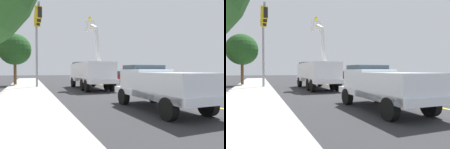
# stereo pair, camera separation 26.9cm
# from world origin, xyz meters

# --- Properties ---
(ground) EXTENTS (120.00, 120.00, 0.00)m
(ground) POSITION_xyz_m (0.00, 0.00, 0.00)
(ground) COLOR #2D2D30
(sidewalk_far_side) EXTENTS (59.87, 12.47, 0.12)m
(sidewalk_far_side) POSITION_xyz_m (-1.29, 8.59, 0.06)
(sidewalk_far_side) COLOR #9E9E99
(sidewalk_far_side) RESTS_ON ground
(lane_centre_stripe) EXTENTS (49.47, 7.58, 0.01)m
(lane_centre_stripe) POSITION_xyz_m (0.00, 0.00, 0.00)
(lane_centre_stripe) COLOR yellow
(lane_centre_stripe) RESTS_ON ground
(utility_bucket_truck) EXTENTS (8.48, 3.69, 7.14)m
(utility_bucket_truck) POSITION_xyz_m (1.34, 3.12, 1.61)
(utility_bucket_truck) COLOR white
(utility_bucket_truck) RESTS_ON ground
(service_pickup_truck) EXTENTS (5.85, 2.91, 2.06)m
(service_pickup_truck) POSITION_xyz_m (-10.04, 1.42, 1.12)
(service_pickup_truck) COLOR white
(service_pickup_truck) RESTS_ON ground
(passing_minivan) EXTENTS (5.03, 2.59, 1.69)m
(passing_minivan) POSITION_xyz_m (10.26, -1.11, 0.97)
(passing_minivan) COLOR maroon
(passing_minivan) RESTS_ON ground
(traffic_cone_mid_front) EXTENTS (0.40, 0.40, 0.72)m
(traffic_cone_mid_front) POSITION_xyz_m (-4.17, 0.33, 0.35)
(traffic_cone_mid_front) COLOR black
(traffic_cone_mid_front) RESTS_ON ground
(traffic_cone_mid_rear) EXTENTS (0.40, 0.40, 0.79)m
(traffic_cone_mid_rear) POSITION_xyz_m (5.73, 1.95, 0.39)
(traffic_cone_mid_rear) COLOR black
(traffic_cone_mid_rear) RESTS_ON ground
(traffic_signal_mast) EXTENTS (5.70, 1.11, 7.77)m
(traffic_signal_mast) POSITION_xyz_m (1.99, 8.05, 5.48)
(traffic_signal_mast) COLOR gray
(traffic_signal_mast) RESTS_ON ground
(street_tree_right) EXTENTS (3.67, 3.67, 6.12)m
(street_tree_right) POSITION_xyz_m (7.54, 11.21, 4.27)
(street_tree_right) COLOR brown
(street_tree_right) RESTS_ON ground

